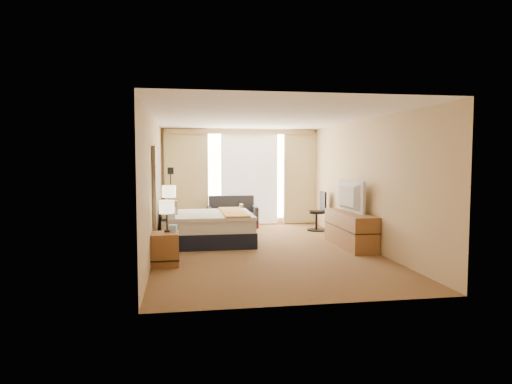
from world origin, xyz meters
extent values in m
cube|color=#502017|center=(0.00, 0.00, 0.00)|extent=(4.20, 7.00, 0.02)
cube|color=white|center=(0.00, 0.00, 2.60)|extent=(4.20, 7.00, 0.02)
cube|color=tan|center=(0.00, 3.50, 1.30)|extent=(4.20, 0.02, 2.60)
cube|color=tan|center=(0.00, -3.50, 1.30)|extent=(4.20, 0.02, 2.60)
cube|color=tan|center=(-2.10, 0.00, 1.30)|extent=(0.02, 7.00, 2.60)
cube|color=tan|center=(2.10, 0.00, 1.30)|extent=(0.02, 7.00, 2.60)
cube|color=black|center=(-2.06, 0.20, 1.28)|extent=(0.06, 1.85, 1.50)
cube|color=#915D34|center=(-1.87, -1.05, 0.28)|extent=(0.45, 0.52, 0.55)
cube|color=#915D34|center=(-1.87, 1.45, 0.28)|extent=(0.45, 0.52, 0.55)
cube|color=#915D34|center=(1.83, 0.00, 0.35)|extent=(0.50, 1.80, 0.70)
cube|color=white|center=(0.25, 3.47, 1.32)|extent=(2.30, 0.02, 2.30)
cube|color=#F8E6AE|center=(-1.45, 3.38, 1.27)|extent=(1.15, 0.09, 2.50)
cube|color=#F8E6AE|center=(1.65, 3.38, 1.27)|extent=(0.90, 0.09, 2.50)
cube|color=white|center=(0.25, 3.43, 1.27)|extent=(1.55, 0.04, 2.50)
cube|color=tan|center=(0.00, 3.34, 2.52)|extent=(4.00, 0.16, 0.12)
cube|color=black|center=(-1.05, 0.85, 0.16)|extent=(1.90, 1.72, 0.32)
cube|color=white|center=(-1.05, 0.85, 0.45)|extent=(1.85, 1.67, 0.27)
cube|color=white|center=(-0.98, 0.85, 0.61)|extent=(1.74, 1.74, 0.06)
cube|color=gold|center=(-0.49, 0.85, 0.66)|extent=(0.50, 1.74, 0.04)
cube|color=white|center=(-1.84, 0.43, 0.72)|extent=(0.25, 0.70, 0.16)
cube|color=white|center=(-1.84, 1.27, 0.72)|extent=(0.25, 0.70, 0.16)
cube|color=beige|center=(-1.71, 0.85, 0.76)|extent=(0.09, 0.38, 0.33)
cube|color=#521720|center=(-0.27, 3.00, 0.12)|extent=(1.31, 0.72, 0.23)
cube|color=#2E2E33|center=(-0.27, 2.95, 0.31)|extent=(1.22, 0.58, 0.15)
cube|color=#2E2E33|center=(-0.27, 3.28, 0.56)|extent=(1.21, 0.15, 0.51)
cube|color=#2E2E33|center=(-0.87, 3.01, 0.34)|extent=(0.10, 0.70, 0.42)
cube|color=#2E2E33|center=(0.33, 2.99, 0.34)|extent=(0.10, 0.70, 0.42)
cube|color=beige|center=(-0.04, 2.95, 0.47)|extent=(0.08, 0.33, 0.30)
cube|color=black|center=(-1.84, 2.35, 0.01)|extent=(0.20, 0.20, 0.02)
cylinder|color=black|center=(-1.84, 2.35, 0.73)|extent=(0.03, 0.03, 1.42)
cube|color=black|center=(-1.84, 2.35, 1.51)|extent=(0.15, 0.15, 0.16)
cylinder|color=black|center=(1.75, 2.10, 0.01)|extent=(0.48, 0.48, 0.03)
cylinder|color=black|center=(1.75, 2.10, 0.25)|extent=(0.06, 0.06, 0.43)
cylinder|color=black|center=(1.75, 2.10, 0.47)|extent=(0.42, 0.42, 0.07)
cube|color=black|center=(1.92, 2.10, 0.74)|extent=(0.06, 0.38, 0.48)
cube|color=black|center=(-1.84, -0.98, 0.57)|extent=(0.09, 0.09, 0.04)
cylinder|color=black|center=(-1.84, -0.98, 0.75)|extent=(0.03, 0.03, 0.32)
cylinder|color=#FFEDBF|center=(-1.84, -0.98, 0.99)|extent=(0.26, 0.26, 0.22)
cube|color=black|center=(-1.86, 1.52, 0.57)|extent=(0.11, 0.11, 0.04)
cylinder|color=black|center=(-1.86, 1.52, 0.79)|extent=(0.03, 0.03, 0.39)
cylinder|color=#FFEDBF|center=(-1.86, 1.52, 1.07)|extent=(0.31, 0.31, 0.27)
cube|color=#98C6EA|center=(-1.75, -0.95, 0.61)|extent=(0.15, 0.15, 0.12)
cube|color=black|center=(-1.86, 1.40, 0.58)|extent=(0.20, 0.17, 0.06)
imported|color=black|center=(1.78, 0.14, 1.03)|extent=(0.25, 1.15, 0.65)
camera|label=1|loc=(-1.60, -8.84, 1.81)|focal=32.00mm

